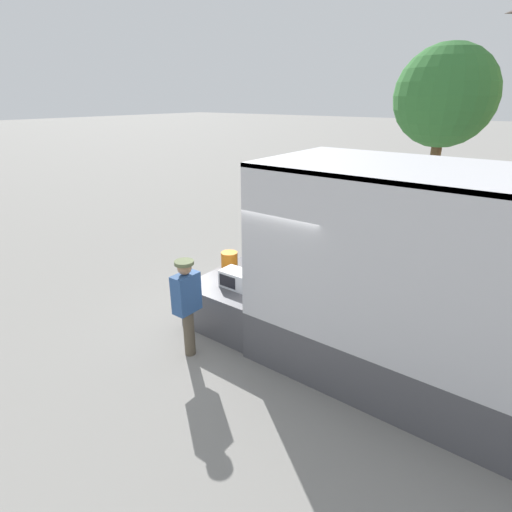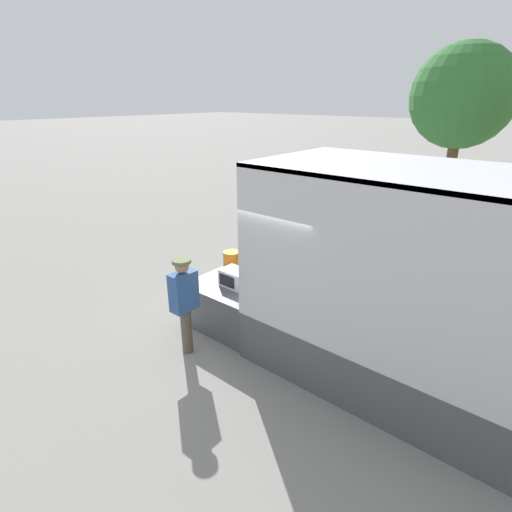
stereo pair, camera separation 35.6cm
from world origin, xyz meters
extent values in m
plane|color=gray|center=(0.00, 0.00, 0.00)|extent=(160.00, 160.00, 0.00)
cube|color=#4C4C51|center=(2.54, 0.00, 0.41)|extent=(5.08, 2.31, 0.82)
cube|color=silver|center=(2.54, 1.12, 1.99)|extent=(5.08, 0.06, 2.33)
cube|color=silver|center=(2.54, -1.12, 1.99)|extent=(5.08, 0.06, 2.33)
cube|color=silver|center=(2.54, 0.00, 3.13)|extent=(5.08, 2.31, 0.06)
cylinder|color=yellow|center=(1.92, -0.37, 1.02)|extent=(0.32, 0.32, 0.40)
cube|color=#4C4C51|center=(-0.75, 0.00, 0.41)|extent=(1.50, 2.19, 0.82)
cube|color=white|center=(-0.67, -0.49, 0.98)|extent=(0.55, 0.37, 0.31)
cube|color=black|center=(-0.72, -0.68, 0.98)|extent=(0.35, 0.01, 0.21)
cube|color=black|center=(-0.77, 0.59, 1.05)|extent=(0.46, 0.37, 0.45)
cylinder|color=slate|center=(-0.59, 0.59, 1.07)|extent=(0.17, 0.20, 0.20)
cylinder|color=black|center=(-1.04, 0.38, 1.14)|extent=(0.04, 0.04, 0.63)
cylinder|color=black|center=(-0.50, 0.38, 1.14)|extent=(0.04, 0.04, 0.63)
cylinder|color=black|center=(-1.04, 0.81, 1.14)|extent=(0.04, 0.04, 0.63)
cylinder|color=black|center=(-0.50, 0.81, 1.14)|extent=(0.04, 0.04, 0.63)
cylinder|color=black|center=(-0.77, 0.38, 1.43)|extent=(0.54, 0.04, 0.04)
cylinder|color=black|center=(-0.77, 0.81, 1.43)|extent=(0.54, 0.04, 0.04)
cylinder|color=orange|center=(-1.30, 0.06, 1.00)|extent=(0.32, 0.32, 0.34)
cylinder|color=brown|center=(-0.76, -1.61, 0.40)|extent=(0.18, 0.18, 0.81)
cube|color=#2D5189|center=(-0.76, -1.61, 1.13)|extent=(0.24, 0.44, 0.64)
sphere|color=tan|center=(-0.76, -1.61, 1.56)|extent=(0.22, 0.22, 0.22)
cylinder|color=#606B47|center=(-0.76, -1.61, 1.64)|extent=(0.30, 0.30, 0.06)
cylinder|color=brown|center=(-0.11, 10.06, 1.24)|extent=(0.36, 0.36, 2.48)
sphere|color=#337033|center=(-0.11, 10.06, 4.00)|extent=(3.38, 3.38, 3.38)
camera|label=1|loc=(3.45, -5.43, 3.98)|focal=28.00mm
camera|label=2|loc=(3.73, -5.21, 3.98)|focal=28.00mm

